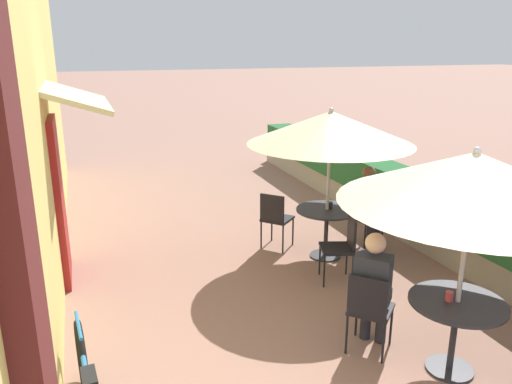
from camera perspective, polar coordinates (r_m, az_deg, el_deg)
cafe_facade_wall at (r=7.03m, az=-23.57°, el=8.03°), size 0.98×11.04×4.20m
planter_hedge at (r=8.83m, az=14.33°, el=0.08°), size 0.60×10.04×1.01m
patio_table_near at (r=5.06m, az=21.85°, el=-13.22°), size 0.87×0.87×0.72m
patio_umbrella_near at (r=4.58m, az=23.61°, el=1.47°), size 2.28×2.28×2.15m
cafe_chair_near_right at (r=5.09m, az=12.82°, el=-12.63°), size 0.57×0.57×0.87m
seated_patron_near_right at (r=5.11m, az=13.25°, el=-10.39°), size 0.51×0.51×1.25m
coffee_cup_near at (r=4.94m, az=21.22°, el=-11.05°), size 0.07×0.07×0.09m
patio_table_mid at (r=7.18m, az=8.07°, el=-3.24°), size 0.87×0.87×0.72m
patio_umbrella_mid at (r=6.85m, az=8.51°, el=7.28°), size 2.28×2.28×2.15m
cafe_chair_mid_left at (r=7.74m, az=12.11°, el=-2.26°), size 0.48×0.48×0.87m
seated_patron_mid_left at (r=7.61m, az=12.77°, el=-1.27°), size 0.40×0.46×1.25m
cafe_chair_mid_right at (r=7.40m, az=2.21°, el=-2.75°), size 0.57×0.57×0.87m
cafe_chair_mid_back at (r=6.49m, az=9.88°, el=-5.83°), size 0.50×0.50×0.87m
coffee_cup_mid at (r=7.17m, az=8.47°, el=-1.48°), size 0.07×0.07×0.09m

